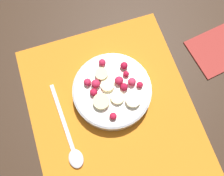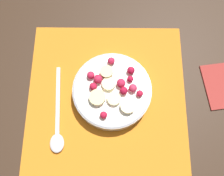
% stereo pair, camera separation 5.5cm
% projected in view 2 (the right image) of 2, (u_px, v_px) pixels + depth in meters
% --- Properties ---
extents(ground_plane, '(3.00, 3.00, 0.00)m').
position_uv_depth(ground_plane, '(106.00, 111.00, 0.59)').
color(ground_plane, '#382619').
extents(placemat, '(0.44, 0.37, 0.01)m').
position_uv_depth(placemat, '(106.00, 110.00, 0.58)').
color(placemat, orange).
rests_on(placemat, ground_plane).
extents(fruit_bowl, '(0.18, 0.18, 0.05)m').
position_uv_depth(fruit_bowl, '(112.00, 91.00, 0.57)').
color(fruit_bowl, silver).
rests_on(fruit_bowl, placemat).
extents(spoon, '(0.20, 0.03, 0.01)m').
position_uv_depth(spoon, '(57.00, 127.00, 0.56)').
color(spoon, silver).
rests_on(spoon, placemat).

